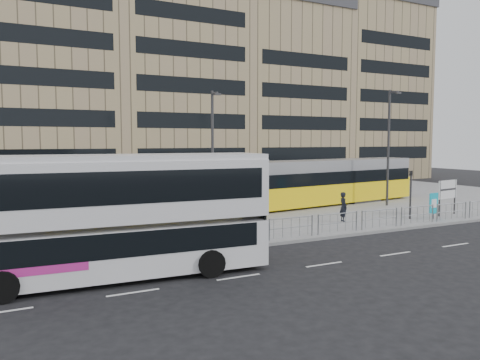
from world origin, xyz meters
name	(u,v)px	position (x,y,z in m)	size (l,w,h in m)	color
ground	(308,241)	(0.00, 0.00, 0.00)	(120.00, 120.00, 0.00)	black
plaza	(214,209)	(0.00, 12.00, 0.07)	(64.00, 24.00, 0.15)	gray
kerb	(307,240)	(0.00, 0.05, 0.07)	(64.00, 0.25, 0.17)	gray
building_row	(148,73)	(1.55, 34.27, 12.91)	(70.40, 18.40, 31.20)	maroon
pedestrian_barrier	(333,218)	(2.00, 0.50, 0.98)	(32.07, 0.07, 1.10)	gray
road_markings	(379,256)	(1.00, -4.00, 0.01)	(62.00, 0.12, 0.01)	white
double_decker_bus	(113,212)	(-10.20, -2.03, 2.50)	(11.68, 3.43, 4.62)	silver
tram	(265,186)	(2.85, 9.34, 1.90)	(29.76, 6.83, 3.50)	yellow
station_sign	(447,191)	(12.75, 2.03, 1.78)	(2.03, 0.39, 2.35)	#2D2D30
ad_panel	(434,204)	(10.67, 1.35, 1.13)	(0.89, 0.21, 1.67)	#2D2D30
pedestrian	(343,207)	(4.84, 3.13, 1.07)	(0.67, 0.44, 1.84)	black
traffic_light_west	(148,207)	(-7.95, 1.30, 2.12)	(0.19, 0.22, 3.10)	#2D2D30
traffic_light_east	(411,188)	(9.33, 2.03, 2.12)	(0.16, 0.20, 3.10)	#2D2D30
lamp_post_west	(213,148)	(-1.21, 9.31, 4.67)	(0.45, 1.04, 8.29)	#2D2D30
lamp_post_east	(389,143)	(12.68, 7.40, 4.95)	(0.45, 1.04, 8.84)	#2D2D30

